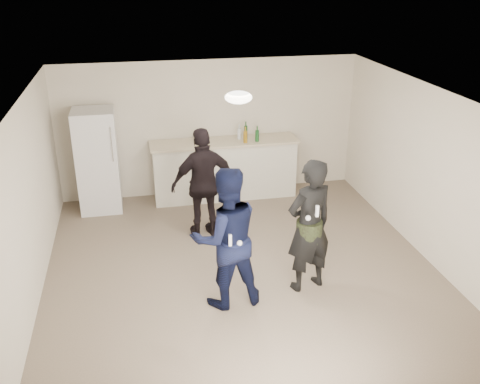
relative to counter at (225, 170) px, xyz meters
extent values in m
plane|color=#6B5B4C|center=(-0.22, -2.67, -0.53)|extent=(6.00, 6.00, 0.00)
plane|color=silver|center=(-0.22, -2.67, 1.98)|extent=(6.00, 6.00, 0.00)
plane|color=beige|center=(-0.22, 0.33, 0.72)|extent=(6.00, 0.00, 6.00)
plane|color=beige|center=(-0.22, -5.67, 0.72)|extent=(6.00, 0.00, 6.00)
plane|color=beige|center=(-2.97, -2.67, 0.72)|extent=(0.00, 6.00, 6.00)
plane|color=beige|center=(2.53, -2.67, 0.72)|extent=(0.00, 6.00, 6.00)
cube|color=silver|center=(0.00, 0.00, 0.00)|extent=(2.60, 0.56, 1.05)
cube|color=beige|center=(0.00, 0.00, 0.55)|extent=(2.68, 0.64, 0.04)
cube|color=silver|center=(-2.24, -0.07, 0.38)|extent=(0.70, 0.70, 1.80)
cylinder|color=silver|center=(-1.96, -0.44, 0.78)|extent=(0.02, 0.02, 0.60)
ellipsoid|color=white|center=(-0.22, -2.37, 1.93)|extent=(0.36, 0.36, 0.16)
cylinder|color=#B2B2B7|center=(-0.51, -0.02, 0.65)|extent=(0.08, 0.08, 0.17)
imported|color=#0F163F|center=(-0.57, -3.34, 0.40)|extent=(0.98, 0.80, 1.86)
imported|color=black|center=(0.55, -3.22, 0.39)|extent=(0.77, 0.62, 1.84)
cylinder|color=#263518|center=(0.55, -3.22, 0.32)|extent=(0.34, 0.34, 0.28)
imported|color=black|center=(-0.58, -1.45, 0.37)|extent=(1.10, 0.60, 1.79)
cube|color=silver|center=(-0.57, -3.62, 0.53)|extent=(0.04, 0.04, 0.15)
sphere|color=white|center=(-0.45, -3.59, 0.45)|extent=(0.07, 0.07, 0.07)
cube|color=white|center=(0.55, -3.47, 0.72)|extent=(0.04, 0.04, 0.15)
sphere|color=white|center=(0.45, -3.44, 0.62)|extent=(0.07, 0.07, 0.07)
cylinder|color=silver|center=(0.29, 0.08, 0.66)|extent=(0.07, 0.07, 0.19)
cylinder|color=#164F1F|center=(0.58, -0.14, 0.67)|extent=(0.07, 0.07, 0.21)
cylinder|color=#154B1A|center=(0.40, 0.03, 0.69)|extent=(0.06, 0.06, 0.25)
cylinder|color=#966C15|center=(0.35, -0.17, 0.67)|extent=(0.07, 0.07, 0.21)
camera|label=1|loc=(-1.58, -9.09, 3.55)|focal=40.00mm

